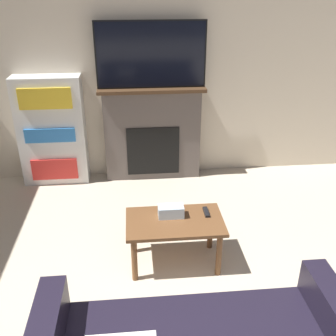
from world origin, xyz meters
The scene contains 7 objects.
wall_back centered at (0.00, 3.79, 1.35)m, with size 6.92×0.06×2.70m.
fireplace centered at (-0.13, 3.65, 0.58)m, with size 1.27×0.28×1.15m.
tv centered at (-0.13, 3.63, 1.53)m, with size 1.25×0.03×0.75m.
coffee_table centered at (-0.04, 1.90, 0.38)m, with size 0.83×0.50×0.45m.
tissue_box centered at (-0.07, 1.97, 0.50)m, with size 0.22×0.12×0.10m.
remote_control centered at (0.24, 1.99, 0.46)m, with size 0.04×0.15×0.02m.
bookshelf centered at (-1.33, 3.62, 0.66)m, with size 0.78×0.29×1.31m.
Camera 1 is at (-0.37, -0.89, 2.31)m, focal length 42.00 mm.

